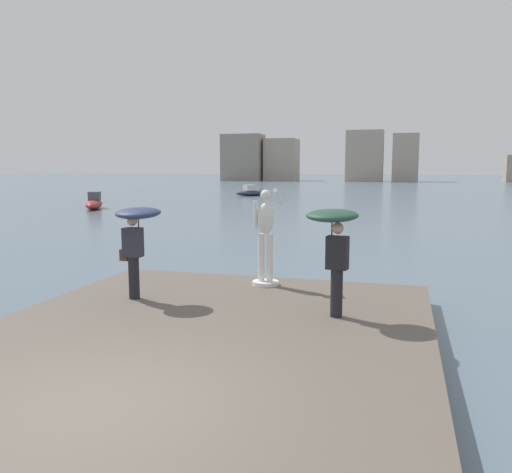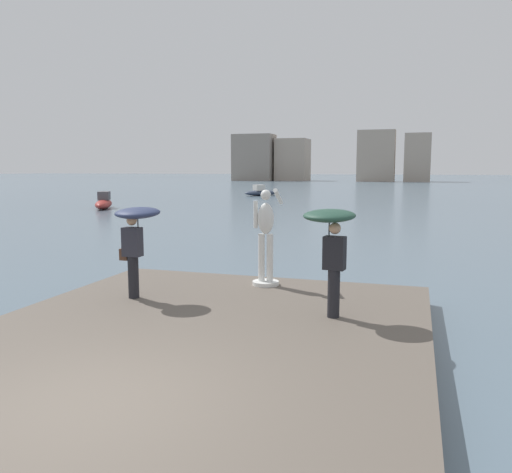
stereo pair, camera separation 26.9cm
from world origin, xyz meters
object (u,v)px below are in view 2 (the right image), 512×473
object	(u,v)px
boat_mid	(104,203)
statue_white_figure	(266,239)
onlooker_right	(331,234)
boat_far	(261,192)
onlooker_left	(136,229)

from	to	relation	value
boat_mid	statue_white_figure	bearing A→B (deg)	-49.60
onlooker_right	boat_far	world-z (taller)	onlooker_right
statue_white_figure	onlooker_right	bearing A→B (deg)	-49.11
statue_white_figure	boat_far	size ratio (longest dim) A/B	0.58
statue_white_figure	boat_far	bearing A→B (deg)	106.85
onlooker_left	boat_mid	world-z (taller)	onlooker_left
statue_white_figure	boat_mid	bearing A→B (deg)	130.40
statue_white_figure	onlooker_right	size ratio (longest dim) A/B	1.13
onlooker_left	onlooker_right	size ratio (longest dim) A/B	0.97
statue_white_figure	onlooker_left	world-z (taller)	statue_white_figure
statue_white_figure	boat_mid	world-z (taller)	statue_white_figure
statue_white_figure	onlooker_left	size ratio (longest dim) A/B	1.17
onlooker_right	boat_mid	world-z (taller)	onlooker_right
onlooker_left	boat_mid	size ratio (longest dim) A/B	0.43
onlooker_right	boat_far	xyz separation A→B (m)	(-15.12, 46.01, -1.50)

